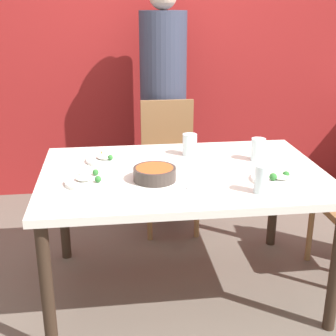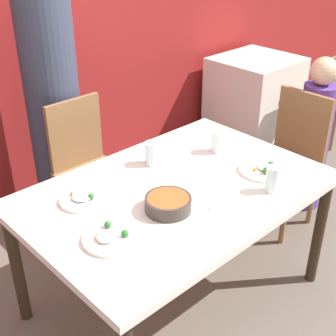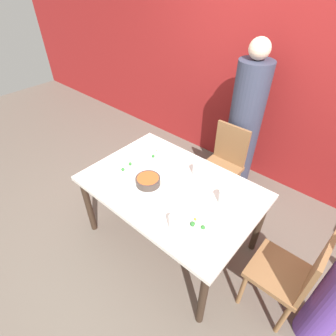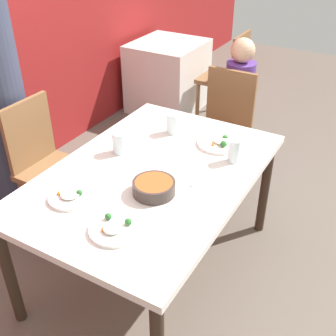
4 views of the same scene
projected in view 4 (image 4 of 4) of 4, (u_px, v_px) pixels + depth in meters
The scene contains 17 objects.
ground_plane at pixel (154, 267), 2.66m from camera, with size 10.00×10.00×0.00m, color #60564C.
dining_table at pixel (152, 182), 2.30m from camera, with size 1.50×1.01×0.72m.
chair_adult_spot at pixel (47, 163), 2.77m from camera, with size 0.40×0.40×0.91m.
chair_child_spot at pixel (223, 127), 3.20m from camera, with size 0.40×0.40×0.91m.
person_adult at pixel (0, 111), 2.75m from camera, with size 0.35×0.35×1.72m.
person_child at pixel (237, 110), 3.39m from camera, with size 0.23×0.23×1.11m.
bowl_curry at pixel (154, 187), 2.08m from camera, with size 0.21×0.21×0.07m.
plate_rice_adult at pixel (115, 229), 1.85m from camera, with size 0.24×0.24×0.05m.
plate_rice_child at pixel (70, 197), 2.05m from camera, with size 0.21×0.21×0.05m.
plate_noodles at pixel (220, 143), 2.50m from camera, with size 0.26×0.26×0.06m.
glass_water_tall at pixel (173, 123), 2.61m from camera, with size 0.08×0.08×0.13m.
glass_water_short at pixel (120, 143), 2.40m from camera, with size 0.08×0.08×0.13m.
glass_water_center at pixel (234, 151), 2.32m from camera, with size 0.07×0.07×0.13m.
fork_steel at pixel (120, 139), 2.57m from camera, with size 0.17×0.09×0.01m.
spoon_steel at pixel (196, 177), 2.22m from camera, with size 0.18×0.04×0.01m.
background_table at pixel (168, 76), 4.51m from camera, with size 0.73×0.68×0.72m.
chair_background at pixel (228, 75), 4.15m from camera, with size 0.40×0.40×0.91m.
Camera 4 is at (-1.60, -1.02, 1.96)m, focal length 45.00 mm.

